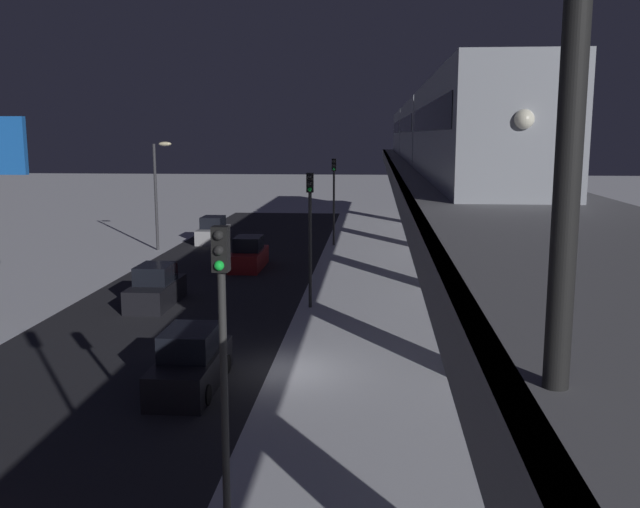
{
  "coord_description": "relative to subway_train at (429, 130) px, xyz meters",
  "views": [
    {
      "loc": [
        -3.2,
        23.33,
        8.18
      ],
      "look_at": [
        -0.2,
        -14.89,
        1.61
      ],
      "focal_mm": 39.36,
      "sensor_mm": 36.0,
      "label": 1
    }
  ],
  "objects": [
    {
      "name": "traffic_light_mid",
      "position": [
        6.24,
        11.02,
        -4.21
      ],
      "size": [
        0.32,
        0.44,
        6.4
      ],
      "color": "#2D2D2D",
      "rests_on": "ground_plane"
    },
    {
      "name": "street_lamp_far",
      "position": [
        18.41,
        -4.84,
        -3.6
      ],
      "size": [
        1.35,
        0.44,
        7.65
      ],
      "color": "#38383D",
      "rests_on": "ground_plane"
    },
    {
      "name": "sedan_silver",
      "position": [
        15.54,
        -8.86,
        -7.61
      ],
      "size": [
        1.8,
        4.43,
        1.97
      ],
      "color": "#B2B2B7",
      "rests_on": "ground_plane"
    },
    {
      "name": "sedan_black_2",
      "position": [
        13.74,
        11.07,
        -7.61
      ],
      "size": [
        1.8,
        4.57,
        1.97
      ],
      "color": "black",
      "rests_on": "ground_plane"
    },
    {
      "name": "subway_train",
      "position": [
        0.0,
        0.0,
        0.0
      ],
      "size": [
        2.94,
        55.47,
        3.4
      ],
      "color": "#999EA8",
      "rests_on": "elevated_railway"
    },
    {
      "name": "traffic_light_near",
      "position": [
        6.24,
        30.09,
        -4.21
      ],
      "size": [
        0.32,
        0.44,
        6.4
      ],
      "color": "#2D2D2D",
      "rests_on": "ground_plane"
    },
    {
      "name": "sedan_black",
      "position": [
        9.14,
        22.01,
        -7.62
      ],
      "size": [
        1.91,
        4.71,
        1.97
      ],
      "rotation": [
        0.0,
        0.0,
        3.14
      ],
      "color": "black",
      "rests_on": "ground_plane"
    },
    {
      "name": "traffic_light_far",
      "position": [
        6.24,
        -8.06,
        -4.21
      ],
      "size": [
        0.32,
        0.44,
        6.4
      ],
      "color": "#2D2D2D",
      "rests_on": "ground_plane"
    },
    {
      "name": "ground_plane",
      "position": [
        6.42,
        20.16,
        -8.41
      ],
      "size": [
        240.0,
        240.0,
        0.0
      ],
      "primitive_type": "plane",
      "color": "white"
    },
    {
      "name": "avenue_asphalt",
      "position": [
        12.34,
        20.16,
        -8.41
      ],
      "size": [
        11.0,
        98.48,
        0.01
      ],
      "primitive_type": "cube",
      "color": "#28282D",
      "rests_on": "ground_plane"
    },
    {
      "name": "elevated_railway",
      "position": [
        0.09,
        20.16,
        -2.72
      ],
      "size": [
        5.0,
        98.48,
        6.63
      ],
      "color": "slate",
      "rests_on": "ground_plane"
    },
    {
      "name": "sedan_red",
      "position": [
        10.94,
        1.41,
        -7.61
      ],
      "size": [
        1.8,
        4.65,
        1.97
      ],
      "rotation": [
        0.0,
        0.0,
        3.14
      ],
      "color": "#A51E1E",
      "rests_on": "ground_plane"
    }
  ]
}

